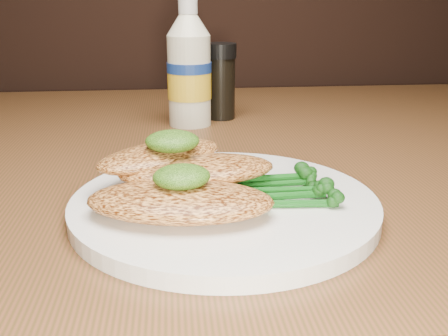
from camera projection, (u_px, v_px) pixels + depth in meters
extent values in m
cylinder|color=white|center=(224.00, 205.00, 0.46)|extent=(0.27, 0.27, 0.01)
ellipsoid|color=#E39548|center=(180.00, 201.00, 0.42)|extent=(0.16, 0.10, 0.02)
ellipsoid|color=#E39548|center=(197.00, 170.00, 0.47)|extent=(0.15, 0.08, 0.02)
ellipsoid|color=#E39548|center=(161.00, 156.00, 0.48)|extent=(0.14, 0.13, 0.02)
ellipsoid|color=black|center=(182.00, 177.00, 0.42)|extent=(0.05, 0.05, 0.02)
ellipsoid|color=black|center=(172.00, 141.00, 0.47)|extent=(0.05, 0.05, 0.02)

